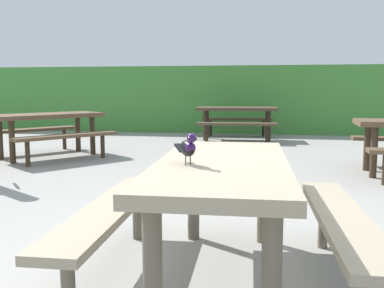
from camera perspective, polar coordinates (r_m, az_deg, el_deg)
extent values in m
plane|color=gray|center=(3.00, 4.32, -15.55)|extent=(60.00, 60.00, 0.00)
cube|color=#428438|center=(12.12, 8.50, 5.82)|extent=(28.00, 1.84, 1.74)
cube|color=gray|center=(2.59, 3.98, -2.90)|extent=(0.82, 1.82, 0.07)
cylinder|color=#635B4C|center=(2.07, -5.19, -16.34)|extent=(0.09, 0.09, 0.67)
cylinder|color=#635B4C|center=(2.02, 10.35, -16.98)|extent=(0.09, 0.09, 0.67)
cylinder|color=#635B4C|center=(3.38, 0.21, -6.89)|extent=(0.09, 0.09, 0.67)
cylinder|color=#635B4C|center=(3.35, 9.32, -7.10)|extent=(0.09, 0.09, 0.67)
cube|color=gray|center=(2.79, -10.72, -8.38)|extent=(0.33, 1.72, 0.05)
cylinder|color=#635B4C|center=(3.44, -7.20, -9.10)|extent=(0.07, 0.07, 0.39)
cube|color=gray|center=(2.71, 19.08, -9.16)|extent=(0.33, 1.72, 0.05)
cylinder|color=#635B4C|center=(3.37, 16.80, -9.71)|extent=(0.07, 0.07, 0.39)
ellipsoid|color=black|center=(2.40, -0.60, -0.55)|extent=(0.14, 0.16, 0.09)
ellipsoid|color=#2D144C|center=(2.36, -0.23, -0.52)|extent=(0.09, 0.09, 0.06)
sphere|color=#2D144C|center=(2.34, -0.06, 0.80)|extent=(0.05, 0.05, 0.05)
sphere|color=#EAE08C|center=(2.33, 0.49, 0.91)|extent=(0.01, 0.01, 0.01)
sphere|color=#EAE08C|center=(2.32, -0.40, 0.87)|extent=(0.01, 0.01, 0.01)
cone|color=black|center=(2.30, 0.32, 0.69)|extent=(0.03, 0.03, 0.02)
cube|color=black|center=(2.51, -1.60, -0.51)|extent=(0.08, 0.10, 0.04)
cylinder|color=#47423D|center=(2.41, -0.22, -2.16)|extent=(0.01, 0.01, 0.05)
cylinder|color=#47423D|center=(2.40, -0.84, -2.20)|extent=(0.01, 0.01, 0.05)
cube|color=#473828|center=(9.97, 5.90, 4.61)|extent=(1.84, 0.87, 0.07)
cylinder|color=#2E241A|center=(9.75, 10.00, 2.30)|extent=(0.09, 0.09, 0.67)
cylinder|color=#2E241A|center=(10.28, 9.80, 2.56)|extent=(0.09, 0.09, 0.67)
cylinder|color=#2E241A|center=(9.76, 1.74, 2.41)|extent=(0.09, 0.09, 0.67)
cylinder|color=#2E241A|center=(10.29, 1.97, 2.66)|extent=(0.09, 0.09, 0.67)
cube|color=#473828|center=(9.29, 5.86, 2.63)|extent=(1.72, 0.38, 0.05)
cylinder|color=#2E241A|center=(9.33, 9.79, 1.22)|extent=(0.07, 0.07, 0.39)
cylinder|color=#2E241A|center=(9.33, 1.90, 1.33)|extent=(0.07, 0.07, 0.39)
cube|color=#473828|center=(10.69, 5.90, 3.23)|extent=(1.72, 0.38, 0.05)
cylinder|color=#2E241A|center=(10.72, 9.32, 2.01)|extent=(0.07, 0.07, 0.39)
cylinder|color=#2E241A|center=(10.72, 2.46, 2.10)|extent=(0.07, 0.07, 0.39)
cylinder|color=#382B1D|center=(6.15, 22.69, -1.02)|extent=(0.09, 0.09, 0.67)
cylinder|color=#382B1D|center=(6.67, 21.92, -0.38)|extent=(0.09, 0.09, 0.67)
cylinder|color=#382B1D|center=(7.12, 21.81, -1.05)|extent=(0.07, 0.07, 0.39)
cube|color=brown|center=(7.78, -18.43, 3.54)|extent=(1.70, 1.89, 0.07)
cylinder|color=#382B1D|center=(7.89, -12.88, 1.08)|extent=(0.09, 0.09, 0.67)
cylinder|color=#382B1D|center=(8.36, -14.69, 1.36)|extent=(0.09, 0.09, 0.67)
cylinder|color=#382B1D|center=(7.31, -22.48, 0.22)|extent=(0.09, 0.09, 0.67)
cylinder|color=#382B1D|center=(7.81, -23.83, 0.57)|extent=(0.09, 0.09, 0.67)
cube|color=brown|center=(7.18, -16.04, 1.02)|extent=(1.27, 1.52, 0.05)
cylinder|color=#382B1D|center=(7.51, -11.61, -0.27)|extent=(0.07, 0.07, 0.39)
cylinder|color=#382B1D|center=(6.94, -20.71, -1.20)|extent=(0.07, 0.07, 0.39)
cube|color=brown|center=(8.45, -20.30, 1.75)|extent=(1.27, 1.52, 0.05)
cylinder|color=#382B1D|center=(8.73, -16.35, 0.62)|extent=(0.07, 0.07, 0.39)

